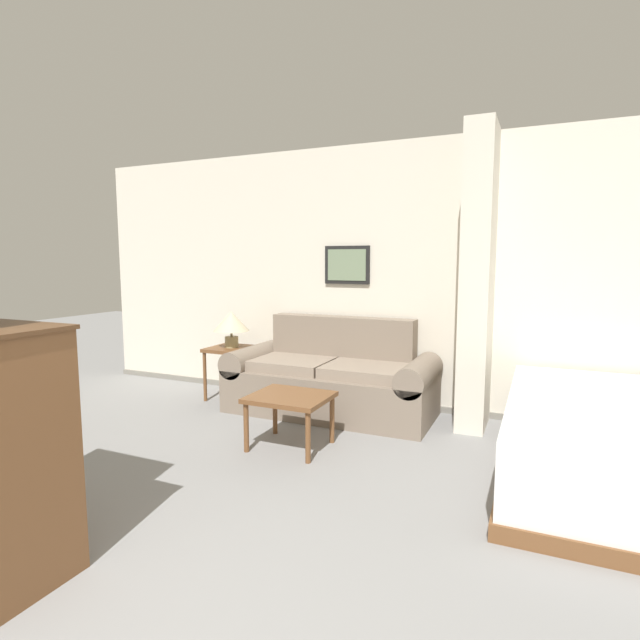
# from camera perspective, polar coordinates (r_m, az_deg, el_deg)

# --- Properties ---
(wall_back) EXTENTS (7.20, 0.16, 2.60)m
(wall_back) POSITION_cam_1_polar(r_m,az_deg,el_deg) (5.01, 8.85, 4.81)
(wall_back) COLOR silver
(wall_back) RESTS_ON ground_plane
(wall_partition_pillar) EXTENTS (0.24, 0.56, 2.60)m
(wall_partition_pillar) POSITION_cam_1_polar(r_m,az_deg,el_deg) (4.52, 17.56, 4.44)
(wall_partition_pillar) COLOR silver
(wall_partition_pillar) RESTS_ON ground_plane
(couch) EXTENTS (1.99, 0.84, 0.90)m
(couch) POSITION_cam_1_polar(r_m,az_deg,el_deg) (4.85, 1.32, -6.81)
(couch) COLOR gray
(couch) RESTS_ON ground_plane
(coffee_table) EXTENTS (0.60, 0.53, 0.42)m
(coffee_table) POSITION_cam_1_polar(r_m,az_deg,el_deg) (3.95, -3.44, -9.32)
(coffee_table) COLOR brown
(coffee_table) RESTS_ON ground_plane
(side_table) EXTENTS (0.47, 0.47, 0.55)m
(side_table) POSITION_cam_1_polar(r_m,az_deg,el_deg) (5.37, -10.03, -4.01)
(side_table) COLOR brown
(side_table) RESTS_ON ground_plane
(table_lamp) EXTENTS (0.38, 0.38, 0.38)m
(table_lamp) POSITION_cam_1_polar(r_m,az_deg,el_deg) (5.31, -10.11, -0.29)
(table_lamp) COLOR tan
(table_lamp) RESTS_ON side_table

